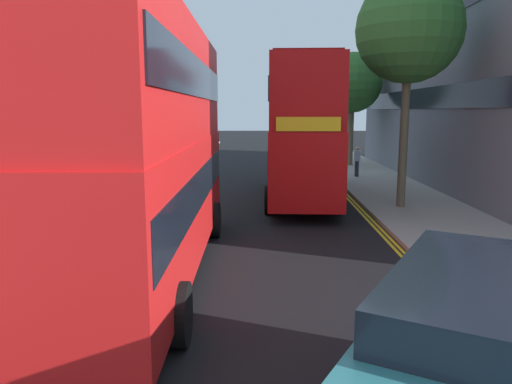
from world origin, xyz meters
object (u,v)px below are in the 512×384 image
(double_decker_bus_oncoming, at_px, (301,127))
(taxi_minivan, at_px, (476,382))
(double_decker_bus_away, at_px, (143,142))
(pedestrian_far, at_px, (357,161))

(double_decker_bus_oncoming, distance_m, taxi_minivan, 16.20)
(double_decker_bus_away, relative_size, taxi_minivan, 2.12)
(double_decker_bus_oncoming, relative_size, pedestrian_far, 6.71)
(taxi_minivan, distance_m, pedestrian_far, 22.12)
(double_decker_bus_oncoming, xyz_separation_m, taxi_minivan, (0.58, -16.07, -1.96))
(pedestrian_far, bearing_deg, double_decker_bus_oncoming, -121.16)
(double_decker_bus_away, height_order, pedestrian_far, double_decker_bus_away)
(taxi_minivan, bearing_deg, double_decker_bus_oncoming, 92.08)
(double_decker_bus_oncoming, height_order, taxi_minivan, double_decker_bus_oncoming)
(double_decker_bus_oncoming, bearing_deg, double_decker_bus_away, -112.68)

